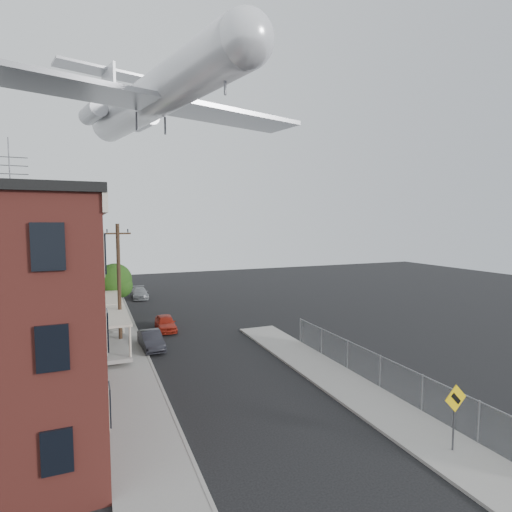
{
  "coord_description": "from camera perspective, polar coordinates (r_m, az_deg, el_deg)",
  "views": [
    {
      "loc": [
        -7.35,
        -11.94,
        9.1
      ],
      "look_at": [
        0.9,
        7.99,
        7.27
      ],
      "focal_mm": 28.0,
      "sensor_mm": 36.0,
      "label": 1
    }
  ],
  "objects": [
    {
      "name": "ground",
      "position": [
        16.72,
        8.67,
        -28.2
      ],
      "size": [
        120.0,
        120.0,
        0.0
      ],
      "primitive_type": "plane",
      "color": "black",
      "rests_on": "ground"
    },
    {
      "name": "sidewalk_left",
      "position": [
        37.11,
        -19.2,
        -9.52
      ],
      "size": [
        3.0,
        62.0,
        0.12
      ],
      "primitive_type": "cube",
      "color": "gray",
      "rests_on": "ground"
    },
    {
      "name": "sidewalk_right",
      "position": [
        23.85,
        12.72,
        -17.55
      ],
      "size": [
        3.0,
        26.0,
        0.12
      ],
      "primitive_type": "cube",
      "color": "gray",
      "rests_on": "ground"
    },
    {
      "name": "curb_left",
      "position": [
        37.21,
        -16.95,
        -9.41
      ],
      "size": [
        0.15,
        62.0,
        0.14
      ],
      "primitive_type": "cube",
      "color": "gray",
      "rests_on": "ground"
    },
    {
      "name": "curb_right",
      "position": [
        23.1,
        9.63,
        -18.24
      ],
      "size": [
        0.15,
        26.0,
        0.14
      ],
      "primitive_type": "cube",
      "color": "gray",
      "rests_on": "ground"
    },
    {
      "name": "row_house_a",
      "position": [
        29.09,
        -31.44,
        -3.71
      ],
      "size": [
        11.98,
        7.0,
        10.3
      ],
      "color": "slate",
      "rests_on": "ground"
    },
    {
      "name": "row_house_b",
      "position": [
        35.96,
        -29.72,
        -2.13
      ],
      "size": [
        11.98,
        7.0,
        10.3
      ],
      "color": "gray",
      "rests_on": "ground"
    },
    {
      "name": "row_house_c",
      "position": [
        42.88,
        -28.56,
        -1.05
      ],
      "size": [
        11.98,
        7.0,
        10.3
      ],
      "color": "slate",
      "rests_on": "ground"
    },
    {
      "name": "row_house_d",
      "position": [
        49.82,
        -27.72,
        -0.28
      ],
      "size": [
        11.98,
        7.0,
        10.3
      ],
      "color": "gray",
      "rests_on": "ground"
    },
    {
      "name": "row_house_e",
      "position": [
        56.77,
        -27.09,
        0.31
      ],
      "size": [
        11.98,
        7.0,
        10.3
      ],
      "color": "slate",
      "rests_on": "ground"
    },
    {
      "name": "chainlink_fence",
      "position": [
        23.63,
        17.31,
        -15.43
      ],
      "size": [
        0.06,
        18.06,
        1.9
      ],
      "color": "gray",
      "rests_on": "ground"
    },
    {
      "name": "warning_sign",
      "position": [
        18.41,
        26.54,
        -18.77
      ],
      "size": [
        1.1,
        0.11,
        2.8
      ],
      "color": "#515156",
      "rests_on": "ground"
    },
    {
      "name": "utility_pole",
      "position": [
        30.32,
        -18.98,
        -3.81
      ],
      "size": [
        1.8,
        0.26,
        9.0
      ],
      "color": "black",
      "rests_on": "ground"
    },
    {
      "name": "street_tree",
      "position": [
        40.32,
        -19.34,
        -3.48
      ],
      "size": [
        3.22,
        3.2,
        5.2
      ],
      "color": "black",
      "rests_on": "ground"
    },
    {
      "name": "car_near",
      "position": [
        34.82,
        -12.81,
        -9.3
      ],
      "size": [
        1.7,
        3.92,
        1.32
      ],
      "primitive_type": "imported",
      "rotation": [
        0.0,
        0.0,
        -0.04
      ],
      "color": "#A82415",
      "rests_on": "ground"
    },
    {
      "name": "car_mid",
      "position": [
        30.27,
        -14.77,
        -11.53
      ],
      "size": [
        1.58,
        4.0,
        1.3
      ],
      "primitive_type": "imported",
      "rotation": [
        0.0,
        0.0,
        0.05
      ],
      "color": "black",
      "rests_on": "ground"
    },
    {
      "name": "car_far",
      "position": [
        49.91,
        -16.28,
        -5.1
      ],
      "size": [
        1.89,
        4.47,
        1.29
      ],
      "primitive_type": "imported",
      "rotation": [
        0.0,
        0.0,
        -0.02
      ],
      "color": "gray",
      "rests_on": "ground"
    },
    {
      "name": "airplane",
      "position": [
        36.03,
        -14.59,
        21.09
      ],
      "size": [
        25.16,
        28.76,
        8.29
      ],
      "color": "white",
      "rests_on": "ground"
    }
  ]
}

